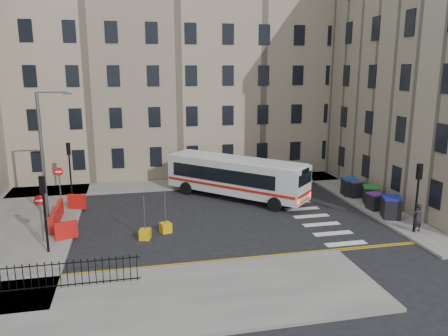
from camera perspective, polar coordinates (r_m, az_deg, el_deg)
name	(u,v)px	position (r m, az deg, el deg)	size (l,w,h in m)	color
ground	(248,215)	(29.48, 3.20, -6.09)	(120.00, 120.00, 0.00)	black
pavement_north	(151,186)	(36.73, -9.51, -2.31)	(36.00, 3.20, 0.15)	slate
pavement_east	(343,190)	(36.27, 15.32, -2.79)	(2.40, 26.00, 0.15)	slate
pavement_west	(28,224)	(30.12, -24.18, -6.67)	(6.00, 22.00, 0.15)	slate
pavement_sw	(151,300)	(19.34, -9.54, -16.66)	(20.00, 6.00, 0.15)	slate
terrace_north	(133,79)	(42.38, -11.82, 11.29)	(38.30, 10.80, 17.20)	tan
traffic_light_east	(418,187)	(27.59, 24.00, -2.31)	(0.28, 0.22, 4.10)	black
traffic_light_nw	(69,161)	(34.31, -19.54, 0.85)	(0.28, 0.22, 4.10)	black
traffic_light_sw	(44,202)	(24.23, -22.47, -4.16)	(0.28, 0.22, 4.10)	black
streetlamp	(42,153)	(29.83, -22.67, 1.77)	(0.50, 0.22, 8.14)	#595B5E
no_entry_north	(59,178)	(32.61, -20.72, -1.27)	(0.60, 0.08, 3.00)	#595B5E
no_entry_south	(40,209)	(25.95, -22.85, -4.94)	(0.60, 0.08, 3.00)	#595B5E
roadworks_barriers	(63,215)	(29.08, -20.30, -5.81)	(1.66, 6.26, 1.00)	red
iron_railings	(49,276)	(20.95, -21.87, -12.95)	(7.80, 0.04, 1.20)	black
bus	(236,176)	(32.66, 1.52, -1.03)	(9.55, 9.57, 3.00)	silver
wheelie_bin_a	(391,207)	(30.16, 20.97, -4.80)	(1.46, 1.56, 1.40)	black
wheelie_bin_b	(375,201)	(31.61, 19.11, -4.12)	(0.97, 1.09, 1.13)	black
wheelie_bin_c	(370,194)	(32.98, 18.57, -3.30)	(1.33, 1.41, 1.24)	black
wheelie_bin_d	(355,188)	(34.27, 16.72, -2.53)	(1.03, 1.18, 1.28)	black
wheelie_bin_e	(349,187)	(34.53, 16.05, -2.35)	(1.19, 1.32, 1.31)	black
pedestrian	(418,218)	(28.16, 23.96, -5.95)	(0.63, 0.41, 1.73)	black
bollard_yellow	(145,234)	(25.65, -10.26, -8.51)	(0.60, 0.60, 0.60)	gold
bollard_chevron	(166,228)	(26.48, -7.63, -7.72)	(0.60, 0.60, 0.60)	#DE9E0D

